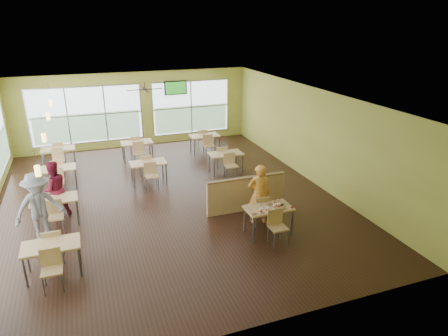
{
  "coord_description": "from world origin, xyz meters",
  "views": [
    {
      "loc": [
        -2.27,
        -11.27,
        5.32
      ],
      "look_at": [
        1.59,
        -0.79,
        1.1
      ],
      "focal_mm": 32.0,
      "sensor_mm": 36.0,
      "label": 1
    }
  ],
  "objects_px": {
    "half_wall_divider": "(246,194)",
    "man_plaid": "(259,194)",
    "main_table": "(268,211)",
    "food_basket": "(279,203)"
  },
  "relations": [
    {
      "from": "main_table",
      "to": "half_wall_divider",
      "type": "xyz_separation_m",
      "value": [
        0.0,
        1.45,
        -0.11
      ]
    },
    {
      "from": "man_plaid",
      "to": "food_basket",
      "type": "height_order",
      "value": "man_plaid"
    },
    {
      "from": "half_wall_divider",
      "to": "food_basket",
      "type": "xyz_separation_m",
      "value": [
        0.33,
        -1.38,
        0.26
      ]
    },
    {
      "from": "half_wall_divider",
      "to": "food_basket",
      "type": "relative_size",
      "value": 9.16
    },
    {
      "from": "main_table",
      "to": "half_wall_divider",
      "type": "height_order",
      "value": "half_wall_divider"
    },
    {
      "from": "man_plaid",
      "to": "food_basket",
      "type": "relative_size",
      "value": 6.47
    },
    {
      "from": "half_wall_divider",
      "to": "man_plaid",
      "type": "bearing_deg",
      "value": -88.64
    },
    {
      "from": "main_table",
      "to": "man_plaid",
      "type": "xyz_separation_m",
      "value": [
        0.02,
        0.63,
        0.22
      ]
    },
    {
      "from": "main_table",
      "to": "man_plaid",
      "type": "height_order",
      "value": "man_plaid"
    },
    {
      "from": "main_table",
      "to": "half_wall_divider",
      "type": "distance_m",
      "value": 1.45
    }
  ]
}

